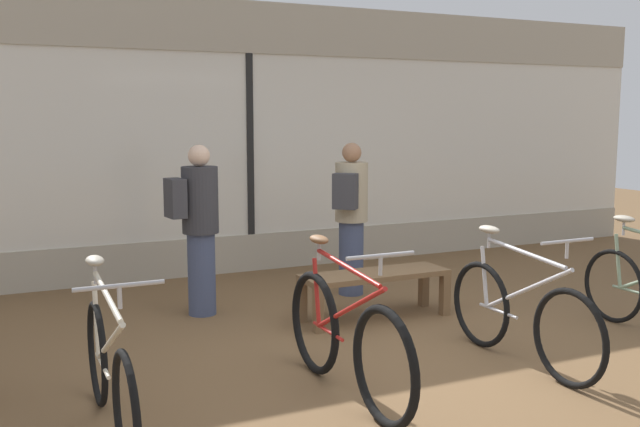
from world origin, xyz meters
name	(u,v)px	position (x,y,z in m)	size (l,w,h in m)	color
ground_plane	(411,364)	(0.00, 0.00, 0.00)	(24.00, 24.00, 0.00)	brown
shop_back_wall	(249,136)	(0.00, 3.65, 1.64)	(12.00, 0.08, 3.20)	#B2A893
bicycle_far_left	(109,372)	(-2.27, -0.30, 0.39)	(0.46, 1.75, 1.03)	black
bicycle_left	(345,338)	(-0.75, -0.35, 0.41)	(0.46, 1.77, 1.06)	black
bicycle_right	(520,314)	(0.73, -0.35, 0.39)	(0.46, 1.68, 1.03)	black
display_bench	(375,280)	(0.35, 1.19, 0.36)	(1.40, 0.44, 0.44)	brown
customer_near_rack	(351,214)	(0.56, 2.09, 0.86)	(0.54, 0.55, 1.60)	#424C6B
customer_by_window	(199,224)	(-1.09, 2.01, 0.87)	(0.51, 0.38, 1.61)	#424C6B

